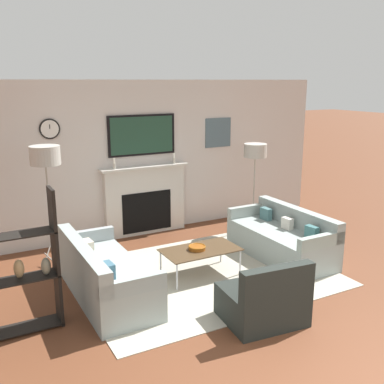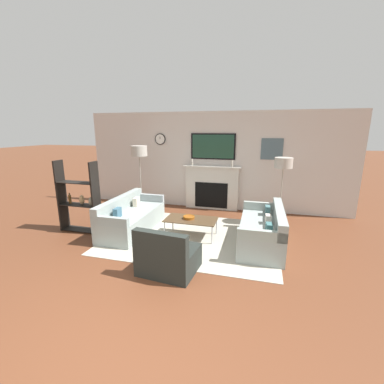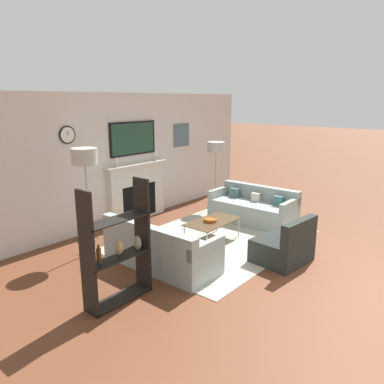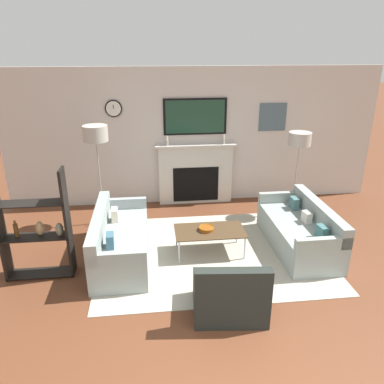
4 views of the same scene
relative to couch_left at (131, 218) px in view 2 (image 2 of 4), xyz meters
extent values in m
plane|color=brown|center=(1.43, -2.98, -0.28)|extent=(60.00, 60.00, 0.00)
cube|color=beige|center=(1.43, 2.19, 1.07)|extent=(7.43, 0.07, 2.70)
cube|color=beige|center=(1.43, 2.08, 0.31)|extent=(1.49, 0.16, 1.19)
cube|color=black|center=(1.43, 1.99, 0.14)|extent=(0.92, 0.01, 0.72)
cube|color=beige|center=(1.43, 2.06, 0.93)|extent=(1.61, 0.22, 0.04)
cylinder|color=#B2AD9E|center=(0.87, 2.03, 1.00)|extent=(0.04, 0.04, 0.10)
cylinder|color=white|center=(0.87, 2.03, 1.10)|extent=(0.03, 0.03, 0.09)
cylinder|color=#B2AD9E|center=(1.98, 2.03, 1.00)|extent=(0.04, 0.04, 0.10)
cylinder|color=white|center=(1.98, 2.03, 1.10)|extent=(0.03, 0.03, 0.09)
cube|color=black|center=(1.43, 2.15, 1.48)|extent=(1.24, 0.04, 0.71)
cube|color=#1E4233|center=(1.43, 2.13, 1.48)|extent=(1.15, 0.01, 0.64)
cylinder|color=black|center=(-0.12, 2.15, 1.67)|extent=(0.32, 0.02, 0.32)
cylinder|color=silver|center=(-0.12, 2.13, 1.67)|extent=(0.28, 0.00, 0.28)
cube|color=black|center=(-0.12, 2.13, 1.70)|extent=(0.01, 0.00, 0.07)
cube|color=#4B626D|center=(2.98, 2.15, 1.44)|extent=(0.55, 0.02, 0.55)
cube|color=#B0AB99|center=(1.43, 0.00, -0.28)|extent=(3.48, 2.67, 0.01)
cube|color=#909C99|center=(0.04, 0.00, -0.06)|extent=(0.78, 1.90, 0.44)
cube|color=#909C99|center=(-0.27, 0.00, 0.32)|extent=(0.16, 1.90, 0.31)
cube|color=#919B9D|center=(0.04, 0.90, 0.25)|extent=(0.77, 0.10, 0.18)
cube|color=#8B9A97|center=(0.04, -0.90, 0.25)|extent=(0.77, 0.10, 0.18)
cube|color=beige|center=(-0.08, 0.42, 0.26)|extent=(0.11, 0.21, 0.21)
cube|color=#3B6276|center=(-0.08, -0.42, 0.26)|extent=(0.11, 0.21, 0.20)
cube|color=#909C99|center=(2.81, 0.00, -0.06)|extent=(0.81, 1.80, 0.45)
cube|color=#909C99|center=(3.13, 0.00, 0.32)|extent=(0.17, 1.80, 0.30)
cube|color=#8F9F97|center=(2.82, -0.85, 0.26)|extent=(0.80, 0.10, 0.18)
cube|color=#949E98|center=(2.81, 0.85, 0.26)|extent=(0.80, 0.10, 0.18)
cube|color=#3C6B6D|center=(2.94, -0.53, 0.26)|extent=(0.12, 0.20, 0.19)
cube|color=beige|center=(2.93, 0.00, 0.26)|extent=(0.12, 0.18, 0.17)
cube|color=#466D71|center=(2.93, 0.53, 0.27)|extent=(0.11, 0.20, 0.20)
cube|color=#232825|center=(1.41, -1.39, -0.09)|extent=(0.94, 0.81, 0.39)
cube|color=#232825|center=(1.38, -1.68, 0.30)|extent=(0.88, 0.22, 0.38)
cube|color=#4C3823|center=(1.39, 0.00, 0.10)|extent=(1.08, 0.59, 0.02)
cylinder|color=#B7B7BC|center=(0.89, -0.26, -0.09)|extent=(0.02, 0.02, 0.38)
cylinder|color=#B7B7BC|center=(1.89, -0.26, -0.09)|extent=(0.02, 0.02, 0.38)
cylinder|color=#B7B7BC|center=(0.89, 0.26, -0.09)|extent=(0.02, 0.02, 0.38)
cylinder|color=#B7B7BC|center=(1.89, 0.26, -0.09)|extent=(0.02, 0.02, 0.38)
cylinder|color=#8F4914|center=(1.34, 0.01, 0.14)|extent=(0.24, 0.24, 0.05)
torus|color=#944F10|center=(1.34, 0.01, 0.16)|extent=(0.24, 0.24, 0.02)
cylinder|color=#9E998E|center=(-0.27, 1.32, -0.14)|extent=(0.09, 0.23, 0.29)
cylinder|color=#9E998E|center=(-0.46, 1.36, -0.14)|extent=(0.17, 0.19, 0.29)
cylinder|color=#9E998E|center=(-0.40, 1.18, -0.14)|extent=(0.23, 0.07, 0.29)
cylinder|color=#9E998E|center=(-0.38, 1.29, 0.63)|extent=(0.02, 0.02, 1.26)
cylinder|color=#B2ADA3|center=(-0.38, 1.29, 1.39)|extent=(0.42, 0.42, 0.27)
cylinder|color=#9E998E|center=(3.34, 1.32, -0.16)|extent=(0.09, 0.23, 0.26)
cylinder|color=#9E998E|center=(3.15, 1.36, -0.16)|extent=(0.17, 0.19, 0.26)
cylinder|color=#9E998E|center=(3.21, 1.18, -0.16)|extent=(0.23, 0.07, 0.26)
cylinder|color=#9E998E|center=(3.23, 1.29, 0.52)|extent=(0.02, 0.02, 1.12)
cylinder|color=#B2ADA3|center=(3.23, 1.29, 1.20)|extent=(0.41, 0.41, 0.24)
cube|color=black|center=(-1.52, -0.32, 0.51)|extent=(0.04, 0.28, 1.57)
cube|color=black|center=(-0.64, -0.32, 0.51)|extent=(0.04, 0.28, 1.57)
cube|color=black|center=(-1.08, -0.32, -0.25)|extent=(0.92, 0.28, 0.02)
cube|color=black|center=(-1.08, -0.32, 0.32)|extent=(0.92, 0.28, 0.01)
cube|color=black|center=(-1.08, -0.32, 0.83)|extent=(0.92, 0.28, 0.02)
ellipsoid|color=gray|center=(-0.75, -0.34, 0.43)|extent=(0.10, 0.10, 0.20)
cylinder|color=brown|center=(-1.34, -0.29, 0.43)|extent=(0.06, 0.06, 0.19)
cylinder|color=brown|center=(-1.34, -0.29, 0.54)|extent=(0.03, 0.03, 0.05)
ellipsoid|color=tan|center=(-1.02, -0.29, 0.44)|extent=(0.11, 0.11, 0.21)
camera|label=1|loc=(-1.52, -5.12, 2.40)|focal=42.00mm
camera|label=2|loc=(2.74, -4.90, 1.94)|focal=24.00mm
camera|label=3|loc=(-3.88, -3.88, 2.29)|focal=35.00mm
camera|label=4|loc=(0.52, -5.09, 2.78)|focal=35.00mm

